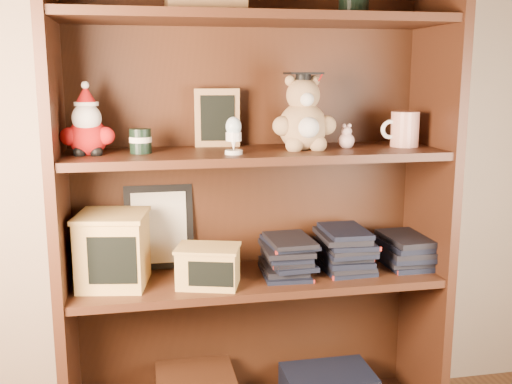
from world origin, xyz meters
TOP-DOWN VIEW (x-y plane):
  - bookcase at (-0.17, 1.36)m, footprint 1.20×0.35m
  - shelf_lower at (-0.17, 1.30)m, footprint 1.14×0.33m
  - shelf_upper at (-0.17, 1.30)m, footprint 1.14×0.33m
  - santa_plush at (-0.66, 1.30)m, footprint 0.15×0.11m
  - teachers_tin at (-0.51, 1.30)m, footprint 0.06×0.06m
  - chalkboard_plaque at (-0.27, 1.42)m, footprint 0.14×0.08m
  - egg_cup at (-0.25, 1.23)m, footprint 0.05×0.05m
  - grad_teddy_bear at (-0.02, 1.30)m, footprint 0.20×0.17m
  - pink_figurine at (0.12, 1.30)m, footprint 0.05×0.05m
  - teacher_mug at (0.32, 1.30)m, footprint 0.13×0.09m
  - certificate_frame at (-0.46, 1.44)m, footprint 0.22×0.06m
  - treats_box at (-0.61, 1.30)m, footprint 0.24×0.24m
  - pencils_box at (-0.33, 1.24)m, footprint 0.22×0.18m
  - book_stack_left at (-0.07, 1.30)m, footprint 0.14×0.20m
  - book_stack_mid at (0.13, 1.30)m, footprint 0.14×0.20m
  - book_stack_right at (0.33, 1.30)m, footprint 0.14×0.20m

SIDE VIEW (x-z plane):
  - shelf_lower at x=-0.17m, z-range 0.53..0.55m
  - book_stack_right at x=0.33m, z-range 0.55..0.65m
  - pencils_box at x=-0.33m, z-range 0.55..0.67m
  - book_stack_left at x=-0.07m, z-range 0.55..0.68m
  - book_stack_mid at x=0.13m, z-range 0.55..0.69m
  - treats_box at x=-0.61m, z-range 0.55..0.77m
  - certificate_frame at x=-0.46m, z-range 0.55..0.83m
  - bookcase at x=-0.17m, z-range -0.02..1.58m
  - shelf_upper at x=-0.17m, z-range 0.93..0.95m
  - pink_figurine at x=0.12m, z-range 0.94..1.02m
  - teachers_tin at x=-0.51m, z-range 0.95..1.02m
  - teacher_mug at x=0.32m, z-range 0.95..1.06m
  - egg_cup at x=-0.25m, z-range 0.95..1.06m
  - santa_plush at x=-0.66m, z-range 0.92..1.14m
  - chalkboard_plaque at x=-0.27m, z-range 0.95..1.13m
  - grad_teddy_bear at x=-0.02m, z-range 0.92..1.16m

